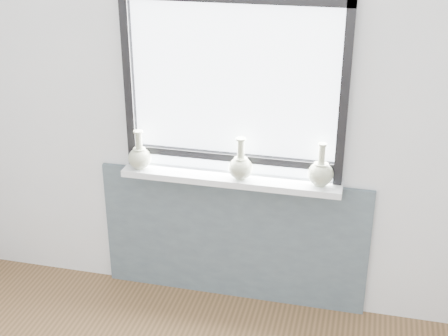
% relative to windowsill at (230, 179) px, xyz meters
% --- Properties ---
extents(back_wall, '(3.60, 0.02, 2.60)m').
position_rel_windowsill_xyz_m(back_wall, '(0.00, 0.10, 0.42)').
color(back_wall, silver).
rests_on(back_wall, ground).
extents(apron_panel, '(1.70, 0.03, 0.86)m').
position_rel_windowsill_xyz_m(apron_panel, '(0.00, 0.07, -0.45)').
color(apron_panel, '#505F69').
rests_on(apron_panel, ground).
extents(windowsill, '(1.32, 0.18, 0.04)m').
position_rel_windowsill_xyz_m(windowsill, '(0.00, 0.00, 0.00)').
color(windowsill, white).
rests_on(windowsill, apron_panel).
extents(window, '(1.30, 0.06, 1.05)m').
position_rel_windowsill_xyz_m(window, '(0.00, 0.06, 0.56)').
color(window, black).
rests_on(window, windowsill).
extents(vase_a, '(0.14, 0.14, 0.24)m').
position_rel_windowsill_xyz_m(vase_a, '(-0.56, -0.02, 0.10)').
color(vase_a, '#ADB595').
rests_on(vase_a, windowsill).
extents(vase_b, '(0.14, 0.14, 0.25)m').
position_rel_windowsill_xyz_m(vase_b, '(0.07, -0.02, 0.10)').
color(vase_b, '#ADB595').
rests_on(vase_b, windowsill).
extents(vase_c, '(0.15, 0.15, 0.26)m').
position_rel_windowsill_xyz_m(vase_c, '(0.53, 0.00, 0.10)').
color(vase_c, '#ADB595').
rests_on(vase_c, windowsill).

